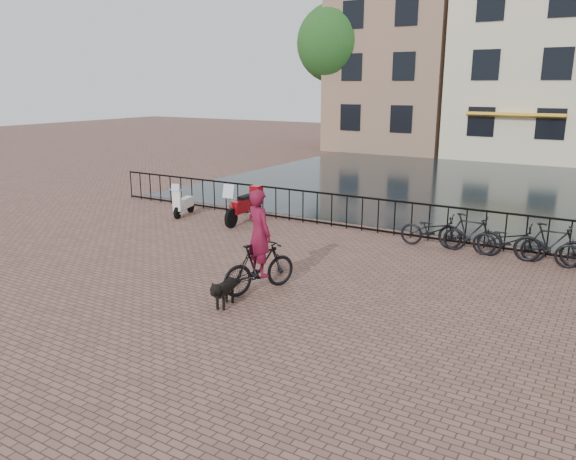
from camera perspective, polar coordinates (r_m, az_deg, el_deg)
The scene contains 14 objects.
ground at distance 9.96m, azimuth -9.16°, elevation -10.44°, with size 100.00×100.00×0.00m, color brown.
canal_water at distance 25.17m, azimuth 17.24°, elevation 4.36°, with size 20.00×20.00×0.00m, color black.
railing at distance 16.37m, azimuth 9.14°, elevation 1.40°, with size 20.00×0.05×1.02m.
canal_house_left at distance 39.25m, azimuth 11.77°, elevation 17.52°, with size 7.50×9.00×12.80m.
canal_house_mid at distance 37.24m, azimuth 23.85°, elevation 16.03°, with size 8.00×9.50×11.80m.
tree_far_left at distance 37.90m, azimuth 4.92°, elevation 18.37°, with size 5.04×5.04×9.27m.
cyclist at distance 11.49m, azimuth -2.94°, elevation -1.76°, with size 1.15×1.90×2.51m.
dog at distance 10.98m, azimuth -6.44°, elevation -6.23°, with size 0.46×0.93×0.60m.
motorcycle at distance 17.42m, azimuth -4.53°, elevation 2.94°, with size 0.60×1.94×1.37m.
scooter at distance 18.68m, azimuth -10.55°, elevation 3.22°, with size 0.69×1.31×1.17m.
parked_bike_0 at distance 15.26m, azimuth 14.52°, elevation -0.06°, with size 0.60×1.72×0.90m, color black.
parked_bike_1 at distance 15.01m, azimuth 17.99°, elevation -0.35°, with size 0.47×1.66×1.00m, color black.
parked_bike_2 at distance 14.85m, azimuth 21.52°, elevation -1.02°, with size 0.60×1.72×0.90m, color black.
parked_bike_3 at distance 14.73m, azimuth 25.17°, elevation -1.32°, with size 0.47×1.66×1.00m, color black.
Camera 1 is at (5.97, -6.80, 4.18)m, focal length 35.00 mm.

